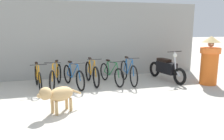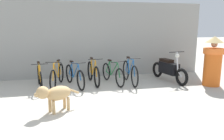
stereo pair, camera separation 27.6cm
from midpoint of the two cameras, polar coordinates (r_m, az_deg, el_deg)
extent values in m
plane|color=#B7B2A5|center=(5.09, -3.10, -10.04)|extent=(60.00, 60.00, 0.00)
cube|color=gray|center=(8.14, -7.04, 7.78)|extent=(9.37, 0.20, 2.74)
torus|color=black|center=(6.42, -16.88, -3.09)|extent=(0.14, 0.62, 0.63)
torus|color=black|center=(7.44, -17.63, -1.21)|extent=(0.14, 0.62, 0.63)
cylinder|color=orange|center=(6.77, -17.29, -0.62)|extent=(0.12, 0.52, 0.52)
cylinder|color=orange|center=(7.07, -17.50, -0.28)|extent=(0.05, 0.14, 0.47)
cylinder|color=orange|center=(6.78, -17.45, 1.40)|extent=(0.13, 0.60, 0.06)
cylinder|color=orange|center=(7.25, -17.49, -1.70)|extent=(0.09, 0.40, 0.07)
cylinder|color=orange|center=(7.26, -17.63, 0.19)|extent=(0.08, 0.31, 0.44)
cylinder|color=orange|center=(6.44, -17.05, -0.98)|extent=(0.06, 0.19, 0.46)
cube|color=black|center=(7.08, -17.66, 1.90)|extent=(0.10, 0.19, 0.05)
cylinder|color=black|center=(6.47, -17.25, 1.47)|extent=(0.46, 0.10, 0.02)
torus|color=black|center=(6.44, -14.01, -2.78)|extent=(0.17, 0.65, 0.65)
torus|color=black|center=(7.48, -12.15, -0.76)|extent=(0.17, 0.65, 0.65)
cylinder|color=orange|center=(6.80, -13.30, -0.20)|extent=(0.13, 0.53, 0.54)
cylinder|color=orange|center=(7.11, -12.76, 0.18)|extent=(0.05, 0.14, 0.49)
cylinder|color=orange|center=(6.81, -13.29, 1.90)|extent=(0.15, 0.62, 0.06)
cylinder|color=orange|center=(7.29, -12.45, -1.28)|extent=(0.11, 0.41, 0.08)
cylinder|color=orange|center=(7.30, -12.44, 0.67)|extent=(0.09, 0.32, 0.45)
cylinder|color=orange|center=(6.47, -13.95, -0.58)|extent=(0.06, 0.19, 0.48)
cube|color=black|center=(7.11, -12.77, 2.42)|extent=(0.10, 0.19, 0.05)
cylinder|color=black|center=(6.50, -13.90, 1.94)|extent=(0.46, 0.11, 0.02)
torus|color=black|center=(6.42, -6.95, -2.72)|extent=(0.23, 0.61, 0.62)
torus|color=black|center=(7.41, -10.10, -0.93)|extent=(0.23, 0.61, 0.62)
cylinder|color=#1959A5|center=(6.75, -8.33, -0.30)|extent=(0.18, 0.52, 0.51)
cylinder|color=#1959A5|center=(7.04, -9.22, 0.02)|extent=(0.07, 0.14, 0.47)
cylinder|color=#1959A5|center=(6.76, -8.55, 1.70)|extent=(0.21, 0.61, 0.06)
cylinder|color=#1959A5|center=(7.23, -9.57, -1.40)|extent=(0.14, 0.40, 0.07)
cylinder|color=#1959A5|center=(7.23, -9.77, 0.47)|extent=(0.12, 0.32, 0.43)
cylinder|color=#1959A5|center=(6.44, -7.27, -0.63)|extent=(0.08, 0.19, 0.46)
cube|color=black|center=(7.05, -9.44, 2.18)|extent=(0.12, 0.19, 0.05)
cylinder|color=black|center=(6.47, -7.59, 1.79)|extent=(0.45, 0.16, 0.02)
torus|color=black|center=(6.67, -2.81, -1.87)|extent=(0.12, 0.68, 0.67)
torus|color=black|center=(7.61, -4.74, -0.25)|extent=(0.12, 0.68, 0.67)
cylinder|color=orange|center=(6.99, -3.64, 0.56)|extent=(0.07, 0.50, 0.56)
cylinder|color=orange|center=(7.27, -4.19, 0.83)|extent=(0.04, 0.13, 0.51)
cylinder|color=orange|center=(6.99, -3.77, 2.67)|extent=(0.08, 0.58, 0.06)
cylinder|color=orange|center=(7.44, -4.41, -0.71)|extent=(0.06, 0.38, 0.08)
cylinder|color=orange|center=(7.44, -4.53, 1.27)|extent=(0.06, 0.30, 0.47)
cylinder|color=orange|center=(6.69, -3.00, 0.31)|extent=(0.04, 0.18, 0.50)
cube|color=black|center=(7.27, -4.31, 3.09)|extent=(0.09, 0.19, 0.05)
cylinder|color=black|center=(6.71, -3.18, 2.81)|extent=(0.46, 0.07, 0.02)
torus|color=black|center=(6.72, 3.25, -2.07)|extent=(0.17, 0.60, 0.60)
torus|color=black|center=(7.66, -0.49, -0.40)|extent=(0.17, 0.60, 0.60)
cylinder|color=#1E7238|center=(7.04, 1.69, 0.19)|extent=(0.14, 0.52, 0.50)
cylinder|color=#1E7238|center=(7.32, 0.62, 0.49)|extent=(0.06, 0.14, 0.46)
cylinder|color=#1E7238|center=(7.05, 1.51, 2.07)|extent=(0.16, 0.61, 0.06)
cylinder|color=#1E7238|center=(7.49, 0.14, -0.85)|extent=(0.11, 0.40, 0.07)
cylinder|color=#1E7238|center=(7.49, -0.03, 0.92)|extent=(0.10, 0.32, 0.42)
cylinder|color=#1E7238|center=(6.75, 2.95, -0.12)|extent=(0.07, 0.19, 0.45)
cube|color=black|center=(7.32, 0.45, 2.54)|extent=(0.11, 0.19, 0.05)
cylinder|color=black|center=(6.77, 2.66, 2.16)|extent=(0.45, 0.12, 0.02)
torus|color=black|center=(6.76, 7.09, -1.71)|extent=(0.05, 0.69, 0.69)
torus|color=black|center=(7.69, 4.67, -0.07)|extent=(0.05, 0.69, 0.69)
cylinder|color=#1959A5|center=(7.07, 6.11, 0.75)|extent=(0.03, 0.50, 0.57)
cylinder|color=#1959A5|center=(7.35, 5.42, 1.02)|extent=(0.03, 0.13, 0.52)
cylinder|color=#1959A5|center=(7.08, 6.03, 2.88)|extent=(0.03, 0.58, 0.06)
cylinder|color=#1959A5|center=(7.52, 5.07, -0.54)|extent=(0.03, 0.38, 0.08)
cylinder|color=#1959A5|center=(7.52, 4.99, 1.46)|extent=(0.03, 0.30, 0.48)
cylinder|color=#1959A5|center=(6.78, 6.94, 0.49)|extent=(0.03, 0.18, 0.51)
cube|color=black|center=(7.35, 5.34, 3.30)|extent=(0.07, 0.18, 0.05)
cylinder|color=black|center=(6.80, 6.79, 3.00)|extent=(0.46, 0.03, 0.02)
torus|color=black|center=(7.28, 18.78, -1.78)|extent=(0.19, 0.57, 0.56)
torus|color=black|center=(8.33, 12.68, 0.12)|extent=(0.19, 0.57, 0.56)
cube|color=black|center=(7.76, 15.59, 0.49)|extent=(0.42, 0.86, 0.39)
cube|color=black|center=(7.84, 15.02, 2.43)|extent=(0.33, 0.56, 0.10)
cylinder|color=silver|center=(7.39, 17.72, 2.18)|extent=(0.08, 0.16, 0.60)
cylinder|color=silver|center=(7.34, 18.31, -0.96)|extent=(0.08, 0.23, 0.20)
cylinder|color=black|center=(7.39, 17.61, 4.51)|extent=(0.58, 0.13, 0.03)
sphere|color=silver|center=(7.38, 17.72, 3.55)|extent=(0.16, 0.16, 0.14)
ellipsoid|color=tan|center=(4.92, -12.20, -5.94)|extent=(0.66, 0.56, 0.31)
cylinder|color=tan|center=(4.85, -13.43, -9.57)|extent=(0.09, 0.09, 0.30)
cylinder|color=tan|center=(5.00, -14.37, -8.99)|extent=(0.09, 0.09, 0.30)
cylinder|color=tan|center=(5.02, -9.78, -8.72)|extent=(0.09, 0.09, 0.30)
cylinder|color=tan|center=(5.16, -10.80, -8.20)|extent=(0.09, 0.09, 0.30)
sphere|color=tan|center=(4.74, -16.08, -5.70)|extent=(0.36, 0.36, 0.27)
ellipsoid|color=tan|center=(4.70, -17.32, -6.17)|extent=(0.18, 0.17, 0.10)
cylinder|color=tan|center=(5.12, -8.35, -5.49)|extent=(0.25, 0.17, 0.17)
cylinder|color=orange|center=(7.65, 25.67, 0.72)|extent=(0.74, 0.74, 1.20)
cylinder|color=orange|center=(7.59, 26.00, 4.50)|extent=(0.88, 0.88, 0.18)
sphere|color=tan|center=(7.57, 26.13, 6.03)|extent=(0.27, 0.27, 0.19)
cone|color=tan|center=(7.56, 26.23, 7.18)|extent=(0.80, 0.80, 0.20)
camera|label=1|loc=(0.14, -88.71, 0.25)|focal=35.00mm
camera|label=2|loc=(0.14, 91.29, -0.25)|focal=35.00mm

